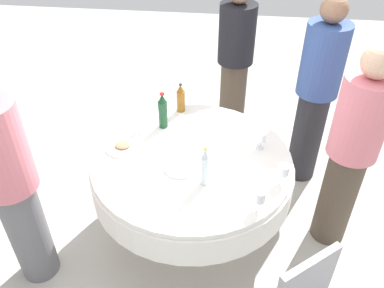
% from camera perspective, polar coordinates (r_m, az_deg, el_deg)
% --- Properties ---
extents(ground_plane, '(10.00, 10.00, 0.00)m').
position_cam_1_polar(ground_plane, '(3.38, -0.00, -11.68)').
color(ground_plane, '#B7B2A8').
extents(dining_table, '(1.45, 1.45, 0.74)m').
position_cam_1_polar(dining_table, '(2.95, -0.00, -4.14)').
color(dining_table, white).
rests_on(dining_table, ground_plane).
extents(bottle_dark_green_rear, '(0.07, 0.07, 0.30)m').
position_cam_1_polar(bottle_dark_green_rear, '(3.10, -4.16, 4.65)').
color(bottle_dark_green_rear, '#194728').
rests_on(bottle_dark_green_rear, dining_table).
extents(bottle_clear_south, '(0.06, 0.06, 0.29)m').
position_cam_1_polar(bottle_clear_south, '(2.57, 1.84, -3.28)').
color(bottle_clear_south, silver).
rests_on(bottle_clear_south, dining_table).
extents(bottle_amber_right, '(0.07, 0.07, 0.25)m').
position_cam_1_polar(bottle_amber_right, '(3.30, -1.61, 6.45)').
color(bottle_amber_right, '#8C5619').
rests_on(bottle_amber_right, dining_table).
extents(wine_glass_outer, '(0.08, 0.08, 0.16)m').
position_cam_1_polar(wine_glass_outer, '(2.72, 4.39, -1.33)').
color(wine_glass_outer, white).
rests_on(wine_glass_outer, dining_table).
extents(wine_glass_near, '(0.06, 0.06, 0.15)m').
position_cam_1_polar(wine_glass_near, '(3.09, -7.08, 3.62)').
color(wine_glass_near, white).
rests_on(wine_glass_near, dining_table).
extents(wine_glass_far, '(0.07, 0.07, 0.14)m').
position_cam_1_polar(wine_glass_far, '(2.93, 9.77, 0.88)').
color(wine_glass_far, white).
rests_on(wine_glass_far, dining_table).
extents(wine_glass_mid, '(0.07, 0.07, 0.14)m').
position_cam_1_polar(wine_glass_mid, '(2.46, 9.64, -7.44)').
color(wine_glass_mid, white).
rests_on(wine_glass_mid, dining_table).
extents(wine_glass_front, '(0.08, 0.08, 0.14)m').
position_cam_1_polar(wine_glass_front, '(2.66, 12.79, -3.74)').
color(wine_glass_front, white).
rests_on(wine_glass_front, dining_table).
extents(plate_front, '(0.23, 0.23, 0.02)m').
position_cam_1_polar(plate_front, '(2.76, -1.65, -3.37)').
color(plate_front, white).
rests_on(plate_front, dining_table).
extents(plate_north, '(0.25, 0.25, 0.04)m').
position_cam_1_polar(plate_north, '(2.98, -9.79, -0.36)').
color(plate_north, white).
rests_on(plate_north, dining_table).
extents(spoon_south, '(0.16, 0.11, 0.00)m').
position_cam_1_polar(spoon_south, '(2.44, -0.99, -10.46)').
color(spoon_south, silver).
rests_on(spoon_south, dining_table).
extents(person_rear, '(0.34, 0.34, 1.66)m').
position_cam_1_polar(person_rear, '(2.71, -24.39, -4.89)').
color(person_rear, slate).
rests_on(person_rear, ground_plane).
extents(person_south, '(0.34, 0.34, 1.62)m').
position_cam_1_polar(person_south, '(3.94, 6.13, 11.61)').
color(person_south, '#4C3F33').
rests_on(person_south, ground_plane).
extents(person_right, '(0.34, 0.34, 1.67)m').
position_cam_1_polar(person_right, '(3.49, 17.19, 6.95)').
color(person_right, '#26262B').
rests_on(person_right, ground_plane).
extents(person_outer, '(0.34, 0.34, 1.62)m').
position_cam_1_polar(person_outer, '(2.95, 21.64, -0.95)').
color(person_outer, '#4C3F33').
rests_on(person_outer, ground_plane).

